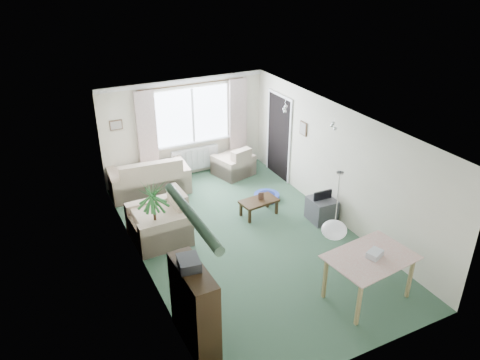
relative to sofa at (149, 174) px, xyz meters
name	(u,v)px	position (x,y,z in m)	size (l,w,h in m)	color
ground	(247,239)	(1.10, -2.75, -0.44)	(6.50, 6.50, 0.00)	#2E4D38
window	(192,115)	(1.30, 0.48, 1.06)	(1.80, 0.03, 1.30)	white
curtain_rod	(192,84)	(1.30, 0.40, 1.83)	(2.60, 0.03, 0.03)	black
curtain_left	(147,134)	(0.15, 0.38, 0.83)	(0.45, 0.08, 2.00)	beige
curtain_right	(238,119)	(2.45, 0.38, 0.83)	(0.45, 0.08, 2.00)	beige
radiator	(195,159)	(1.30, 0.44, -0.04)	(1.20, 0.10, 0.55)	white
doorway	(279,137)	(3.08, -0.55, 0.56)	(0.03, 0.95, 2.00)	black
pendant_lamp	(334,230)	(1.30, -5.05, 1.04)	(0.36, 0.36, 0.36)	white
tinsel_garland	(192,216)	(-0.82, -5.05, 1.84)	(1.60, 1.60, 0.12)	#196626
bauble_cluster_a	(285,107)	(2.40, -1.85, 1.78)	(0.20, 0.20, 0.20)	silver
bauble_cluster_b	(334,123)	(2.70, -3.05, 1.78)	(0.20, 0.20, 0.20)	silver
wall_picture_back	(116,125)	(-0.50, 0.48, 1.11)	(0.28, 0.03, 0.22)	brown
wall_picture_right	(303,129)	(3.08, -1.55, 1.11)	(0.03, 0.24, 0.30)	brown
sofa	(149,174)	(0.00, 0.00, 0.00)	(1.75, 0.93, 0.88)	beige
armchair_corner	(233,160)	(2.12, -0.02, -0.07)	(0.83, 0.79, 0.74)	beige
armchair_left	(158,217)	(-0.40, -1.98, 0.04)	(1.07, 1.01, 0.96)	#BFAF90
coffee_table	(259,207)	(1.75, -2.04, -0.26)	(0.78, 0.43, 0.35)	black
photo_frame	(261,196)	(1.80, -2.02, -0.01)	(0.12, 0.02, 0.16)	brown
bookshelf	(194,306)	(-0.74, -4.73, 0.19)	(0.34, 1.03, 1.26)	black
hifi_box	(189,263)	(-0.76, -4.67, 0.90)	(0.28, 0.35, 0.14)	#313136
houseplant	(155,217)	(-0.55, -2.32, 0.27)	(0.60, 0.60, 1.41)	#1B4F28
dining_table	(368,278)	(2.05, -5.08, -0.05)	(1.24, 0.83, 0.77)	tan
gift_box	(375,255)	(2.10, -5.10, 0.40)	(0.25, 0.18, 0.12)	silver
tv_cube	(321,210)	(2.80, -2.79, -0.19)	(0.49, 0.54, 0.49)	#38383D
pet_bed	(267,197)	(2.24, -1.51, -0.38)	(0.57, 0.57, 0.11)	navy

